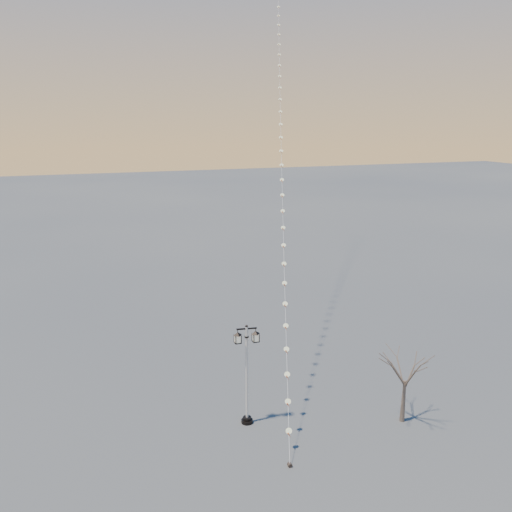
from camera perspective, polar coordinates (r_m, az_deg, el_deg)
name	(u,v)px	position (r m, az deg, el deg)	size (l,w,h in m)	color
ground	(291,450)	(28.35, 3.78, -20.02)	(300.00, 300.00, 0.00)	#4A4C4B
street_lamp	(247,370)	(28.82, -0.99, -12.10)	(1.44, 0.65, 5.70)	black
bare_tree	(406,370)	(30.11, 15.76, -11.69)	(2.64, 2.64, 4.38)	brown
kite_train	(281,116)	(44.98, 2.72, 14.75)	(17.09, 43.47, 32.77)	#2F241D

